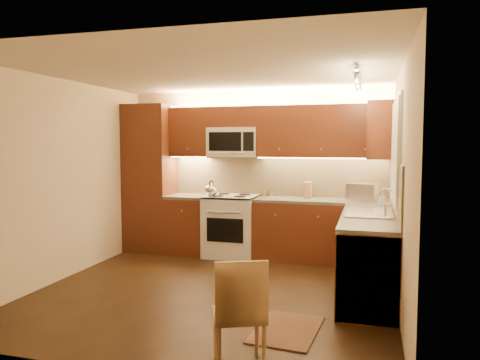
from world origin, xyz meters
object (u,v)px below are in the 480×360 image
(soap_bottle, at_px, (382,199))
(dining_chair, at_px, (239,312))
(microwave, at_px, (234,142))
(stove, at_px, (231,226))
(knife_block, at_px, (308,190))
(sink, at_px, (369,207))
(kettle, at_px, (211,188))
(toaster_oven, at_px, (363,192))

(soap_bottle, distance_m, dining_chair, 3.21)
(microwave, xyz_separation_m, soap_bottle, (2.16, -0.54, -0.73))
(stove, xyz_separation_m, knife_block, (1.12, 0.18, 0.56))
(sink, height_order, soap_bottle, soap_bottle)
(microwave, relative_size, kettle, 3.20)
(kettle, height_order, toaster_oven, kettle)
(soap_bottle, bearing_deg, dining_chair, -94.97)
(microwave, xyz_separation_m, sink, (2.00, -1.26, -0.74))
(microwave, bearing_deg, soap_bottle, -13.92)
(dining_chair, bearing_deg, kettle, 89.71)
(toaster_oven, bearing_deg, soap_bottle, -44.56)
(stove, bearing_deg, kettle, -148.47)
(microwave, xyz_separation_m, toaster_oven, (1.92, -0.05, -0.70))
(kettle, bearing_deg, microwave, 55.77)
(stove, height_order, microwave, microwave)
(sink, xyz_separation_m, soap_bottle, (0.16, 0.72, 0.01))
(microwave, relative_size, dining_chair, 0.87)
(soap_bottle, bearing_deg, kettle, -170.34)
(toaster_oven, bearing_deg, microwave, -162.87)
(soap_bottle, bearing_deg, microwave, -178.61)
(stove, distance_m, knife_block, 1.27)
(knife_block, bearing_deg, toaster_oven, -6.13)
(soap_bottle, relative_size, dining_chair, 0.20)
(knife_block, bearing_deg, dining_chair, -90.30)
(kettle, distance_m, toaster_oven, 2.20)
(sink, relative_size, toaster_oven, 2.14)
(stove, xyz_separation_m, toaster_oven, (1.92, 0.09, 0.56))
(toaster_oven, relative_size, dining_chair, 0.46)
(microwave, xyz_separation_m, knife_block, (1.12, 0.04, -0.70))
(kettle, bearing_deg, knife_block, 21.16)
(knife_block, xyz_separation_m, soap_bottle, (1.04, -0.58, -0.03))
(knife_block, bearing_deg, sink, -55.47)
(stove, xyz_separation_m, microwave, (0.00, 0.14, 1.26))
(kettle, xyz_separation_m, dining_chair, (1.33, -3.21, -0.60))
(stove, xyz_separation_m, sink, (2.00, -1.12, 0.52))
(microwave, distance_m, kettle, 0.79)
(microwave, relative_size, soap_bottle, 4.32)
(dining_chair, bearing_deg, microwave, 84.14)
(soap_bottle, bearing_deg, toaster_oven, 132.14)
(stove, distance_m, microwave, 1.27)
(sink, distance_m, dining_chair, 2.49)
(microwave, bearing_deg, knife_block, 2.24)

